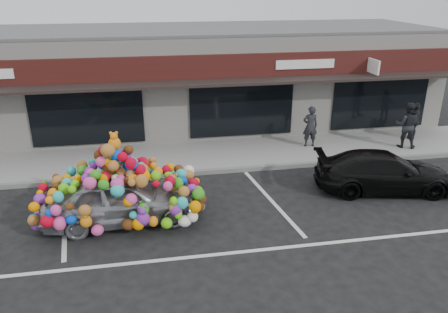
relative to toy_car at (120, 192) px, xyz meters
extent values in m
plane|color=black|center=(1.60, 0.22, -0.88)|extent=(90.00, 90.00, 0.00)
cube|color=silver|center=(1.60, 8.72, 1.22)|extent=(24.00, 6.00, 4.20)
cube|color=#59595B|center=(1.60, 8.72, 3.37)|extent=(24.00, 6.00, 0.12)
cube|color=#37160F|center=(1.60, 5.64, 2.27)|extent=(24.00, 0.18, 0.90)
cube|color=black|center=(1.60, 5.12, 1.77)|extent=(24.00, 1.20, 0.10)
cube|color=white|center=(9.80, 5.17, 2.17)|extent=(0.08, 0.95, 0.55)
cube|color=white|center=(7.10, 5.52, 2.27)|extent=(2.40, 0.04, 0.35)
cube|color=black|center=(-1.40, 5.69, 0.57)|extent=(4.20, 0.12, 2.30)
cube|color=black|center=(4.60, 5.69, 0.57)|extent=(4.20, 0.12, 2.30)
cube|color=black|center=(10.60, 5.69, 0.57)|extent=(4.20, 0.12, 2.30)
cube|color=gray|center=(1.60, 4.22, -0.80)|extent=(26.00, 3.00, 0.15)
cube|color=slate|center=(1.60, 2.72, -0.80)|extent=(26.00, 0.18, 0.16)
cube|color=silver|center=(-1.60, 0.42, -0.87)|extent=(0.73, 4.37, 0.01)
cube|color=silver|center=(4.40, 0.42, -0.87)|extent=(0.73, 4.37, 0.01)
cube|color=silver|center=(9.80, 0.42, -0.87)|extent=(0.73, 4.37, 0.01)
cube|color=silver|center=(3.60, -2.08, -0.87)|extent=(14.00, 0.12, 0.01)
imported|color=#9DA3A7|center=(0.00, 0.00, -0.17)|extent=(1.91, 4.24, 1.41)
ellipsoid|color=#F90038|center=(0.00, 0.00, 1.07)|extent=(1.35, 1.81, 1.06)
sphere|color=#FF9300|center=(1.45, -0.15, 0.15)|extent=(0.34, 0.34, 0.34)
sphere|color=#0578FA|center=(0.60, -0.91, -0.33)|extent=(0.36, 0.36, 0.36)
sphere|color=#49C729|center=(-0.80, 0.90, -0.28)|extent=(0.30, 0.30, 0.30)
sphere|color=#F3568F|center=(0.00, 0.00, 1.55)|extent=(0.32, 0.32, 0.32)
sphere|color=#FF9C25|center=(-1.24, 0.10, 0.16)|extent=(0.30, 0.30, 0.30)
imported|color=black|center=(8.06, 0.54, -0.26)|extent=(2.45, 4.49, 1.23)
imported|color=black|center=(7.03, 4.35, 0.08)|extent=(0.61, 0.42, 1.61)
imported|color=black|center=(10.65, 3.62, 0.17)|extent=(1.08, 1.00, 1.79)
imported|color=#262328|center=(11.55, 4.47, 0.03)|extent=(0.95, 0.78, 1.52)
camera|label=1|loc=(0.92, -10.92, 5.29)|focal=35.00mm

